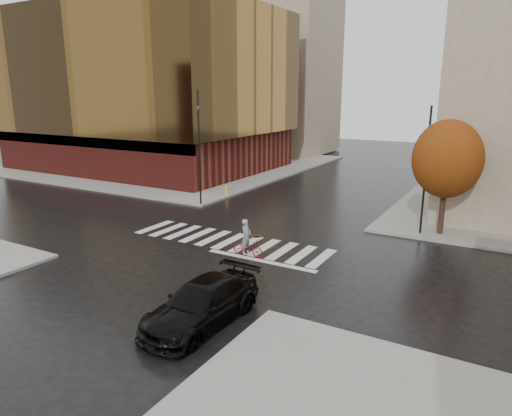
# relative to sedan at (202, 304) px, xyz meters

# --- Properties ---
(ground) EXTENTS (120.00, 120.00, 0.00)m
(ground) POSITION_rel_sedan_xyz_m (-4.28, 7.83, -0.76)
(ground) COLOR black
(ground) RESTS_ON ground
(sidewalk_nw) EXTENTS (30.00, 30.00, 0.15)m
(sidewalk_nw) POSITION_rel_sedan_xyz_m (-25.28, 28.83, -0.69)
(sidewalk_nw) COLOR gray
(sidewalk_nw) RESTS_ON ground
(crosswalk) EXTENTS (12.00, 3.00, 0.01)m
(crosswalk) POSITION_rel_sedan_xyz_m (-4.28, 8.33, -0.76)
(crosswalk) COLOR silver
(crosswalk) RESTS_ON ground
(office_glass) EXTENTS (27.00, 19.00, 16.00)m
(office_glass) POSITION_rel_sedan_xyz_m (-26.28, 25.81, 7.52)
(office_glass) COLOR maroon
(office_glass) RESTS_ON sidewalk_nw
(building_nw_far) EXTENTS (14.00, 12.00, 20.00)m
(building_nw_far) POSITION_rel_sedan_xyz_m (-20.28, 44.83, 9.39)
(building_nw_far) COLOR gray
(building_nw_far) RESTS_ON sidewalk_nw
(tree_ne_a) EXTENTS (3.80, 3.80, 6.50)m
(tree_ne_a) POSITION_rel_sedan_xyz_m (5.72, 15.23, 3.70)
(tree_ne_a) COLOR black
(tree_ne_a) RESTS_ON sidewalk_ne
(sedan) EXTENTS (2.34, 5.33, 1.52)m
(sedan) POSITION_rel_sedan_xyz_m (0.00, 0.00, 0.00)
(sedan) COLOR black
(sedan) RESTS_ON ground
(cyclist) EXTENTS (1.67, 0.65, 1.90)m
(cyclist) POSITION_rel_sedan_xyz_m (-2.22, 6.83, -0.12)
(cyclist) COLOR maroon
(cyclist) RESTS_ON ground
(traffic_light_nw) EXTENTS (0.24, 0.21, 8.12)m
(traffic_light_nw) POSITION_rel_sedan_xyz_m (-10.58, 14.13, 4.12)
(traffic_light_nw) COLOR black
(traffic_light_nw) RESTS_ON sidewalk_nw
(traffic_light_ne) EXTENTS (0.16, 0.19, 7.22)m
(traffic_light_ne) POSITION_rel_sedan_xyz_m (4.72, 14.73, 3.49)
(traffic_light_ne) COLOR black
(traffic_light_ne) RESTS_ON sidewalk_ne
(fire_hydrant) EXTENTS (0.26, 0.26, 0.73)m
(fire_hydrant) POSITION_rel_sedan_xyz_m (-10.78, 17.83, -0.21)
(fire_hydrant) COLOR #D3D70C
(fire_hydrant) RESTS_ON sidewalk_nw
(manhole) EXTENTS (0.82, 0.82, 0.01)m
(manhole) POSITION_rel_sedan_xyz_m (-3.45, 9.83, -0.76)
(manhole) COLOR #462B19
(manhole) RESTS_ON ground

